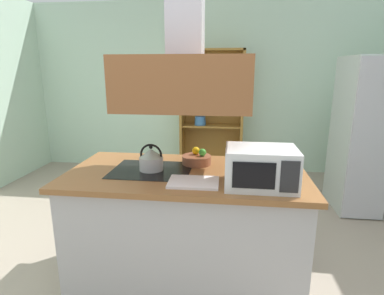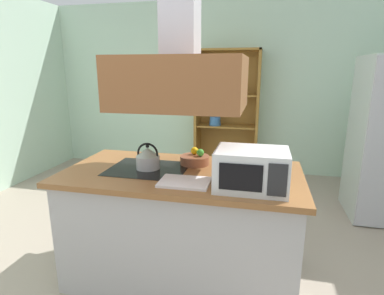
# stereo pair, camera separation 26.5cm
# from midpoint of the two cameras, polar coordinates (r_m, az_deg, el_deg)

# --- Properties ---
(ground_plane) EXTENTS (7.80, 7.80, 0.00)m
(ground_plane) POSITION_cam_midpoint_polar(r_m,az_deg,el_deg) (2.72, 1.30, -23.23)
(ground_plane) COLOR #A19180
(wall_back) EXTENTS (6.00, 0.12, 2.70)m
(wall_back) POSITION_cam_midpoint_polar(r_m,az_deg,el_deg) (5.14, 8.38, 10.71)
(wall_back) COLOR silver
(wall_back) RESTS_ON ground
(kitchen_island) EXTENTS (1.80, 0.94, 0.90)m
(kitchen_island) POSITION_cam_midpoint_polar(r_m,az_deg,el_deg) (2.53, 1.24, -14.08)
(kitchen_island) COLOR #B3AEB0
(kitchen_island) RESTS_ON ground
(range_hood) EXTENTS (0.90, 0.70, 1.32)m
(range_hood) POSITION_cam_midpoint_polar(r_m,az_deg,el_deg) (2.23, 1.42, 15.15)
(range_hood) COLOR brown
(dish_cabinet) EXTENTS (0.98, 0.40, 1.95)m
(dish_cabinet) POSITION_cam_midpoint_polar(r_m,az_deg,el_deg) (4.98, 7.95, 5.04)
(dish_cabinet) COLOR olive
(dish_cabinet) RESTS_ON ground
(kettle) EXTENTS (0.18, 0.18, 0.20)m
(kettle) POSITION_cam_midpoint_polar(r_m,az_deg,el_deg) (2.39, -5.03, -1.99)
(kettle) COLOR #B9B3B6
(kettle) RESTS_ON kitchen_island
(cutting_board) EXTENTS (0.35, 0.25, 0.02)m
(cutting_board) POSITION_cam_midpoint_polar(r_m,az_deg,el_deg) (2.11, 2.22, -6.46)
(cutting_board) COLOR white
(cutting_board) RESTS_ON kitchen_island
(microwave) EXTENTS (0.46, 0.35, 0.26)m
(microwave) POSITION_cam_midpoint_polar(r_m,az_deg,el_deg) (2.05, 14.56, -3.97)
(microwave) COLOR silver
(microwave) RESTS_ON kitchen_island
(fruit_bowl) EXTENTS (0.24, 0.24, 0.13)m
(fruit_bowl) POSITION_cam_midpoint_polar(r_m,az_deg,el_deg) (2.52, 3.55, -2.19)
(fruit_bowl) COLOR brown
(fruit_bowl) RESTS_ON kitchen_island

